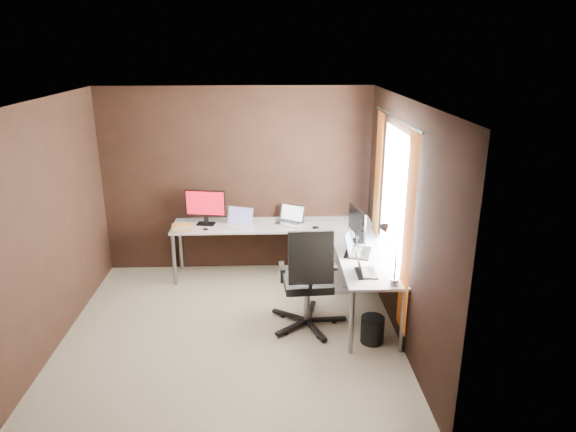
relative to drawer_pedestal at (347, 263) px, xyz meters
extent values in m
cube|color=tan|center=(-1.43, -1.15, -0.30)|extent=(3.60, 3.60, 0.00)
cube|color=white|center=(-1.43, -1.15, 2.20)|extent=(3.60, 3.60, 0.00)
cube|color=black|center=(-1.43, 0.65, 0.95)|extent=(3.60, 0.00, 2.50)
cube|color=black|center=(-1.43, -2.95, 0.95)|extent=(3.60, 0.00, 2.50)
cube|color=black|center=(-3.23, -1.15, 0.95)|extent=(0.00, 3.60, 2.50)
cube|color=black|center=(0.37, -1.15, 0.95)|extent=(0.00, 3.60, 2.50)
cube|color=white|center=(0.36, -0.80, 1.15)|extent=(0.00, 1.00, 1.30)
cube|color=#F05B1C|center=(0.32, -1.53, 0.95)|extent=(0.01, 0.35, 2.00)
cube|color=#F05B1C|center=(0.32, -0.08, 0.95)|extent=(0.01, 0.35, 2.00)
cylinder|color=slate|center=(0.32, -0.80, 1.98)|extent=(0.02, 1.90, 0.02)
cube|color=white|center=(-0.96, 0.35, 0.41)|extent=(2.65, 0.60, 0.03)
cube|color=white|center=(0.07, -0.78, 0.41)|extent=(0.60, 1.65, 0.03)
cylinder|color=slate|center=(-2.24, 0.09, 0.05)|extent=(0.05, 0.05, 0.70)
cylinder|color=slate|center=(-2.24, 0.61, 0.05)|extent=(0.05, 0.05, 0.70)
cylinder|color=slate|center=(-0.19, -1.56, 0.05)|extent=(0.05, 0.05, 0.70)
cylinder|color=slate|center=(0.33, -1.56, 0.05)|extent=(0.05, 0.05, 0.70)
cylinder|color=slate|center=(0.33, 0.61, 0.05)|extent=(0.05, 0.05, 0.70)
cube|color=white|center=(0.00, 0.00, 0.00)|extent=(0.42, 0.50, 0.60)
cube|color=black|center=(-1.84, 0.38, 0.44)|extent=(0.26, 0.19, 0.01)
cube|color=black|center=(-1.84, 0.39, 0.50)|extent=(0.06, 0.04, 0.11)
cube|color=black|center=(-1.84, 0.39, 0.72)|extent=(0.53, 0.11, 0.34)
cube|color=red|center=(-1.84, 0.38, 0.72)|extent=(0.50, 0.09, 0.31)
cube|color=black|center=(0.07, -0.33, 0.44)|extent=(0.16, 0.22, 0.01)
cube|color=black|center=(0.05, -0.33, 0.49)|extent=(0.03, 0.05, 0.09)
cube|color=black|center=(0.05, -0.33, 0.69)|extent=(0.12, 0.51, 0.32)
cube|color=#0C49BD|center=(0.06, -0.33, 0.69)|extent=(0.10, 0.48, 0.29)
cube|color=white|center=(-1.41, 0.27, 0.44)|extent=(0.41, 0.35, 0.02)
cube|color=white|center=(-1.38, 0.36, 0.55)|extent=(0.35, 0.18, 0.22)
cube|color=#62569C|center=(-1.38, 0.35, 0.55)|extent=(0.31, 0.16, 0.19)
cube|color=silver|center=(-0.74, 0.36, 0.44)|extent=(0.43, 0.40, 0.02)
cube|color=silver|center=(-0.69, 0.44, 0.56)|extent=(0.34, 0.24, 0.22)
cube|color=white|center=(-0.69, 0.44, 0.56)|extent=(0.30, 0.21, 0.19)
cube|color=black|center=(0.01, -0.68, 0.44)|extent=(0.38, 0.46, 0.02)
cube|color=black|center=(-0.10, -0.65, 0.57)|extent=(0.18, 0.40, 0.25)
cube|color=#1A233E|center=(-0.09, -0.65, 0.57)|extent=(0.15, 0.35, 0.21)
cube|color=black|center=(0.00, -1.23, 0.44)|extent=(0.21, 0.30, 0.02)
cube|color=black|center=(-0.08, -1.23, 0.54)|extent=(0.06, 0.29, 0.18)
cube|color=#AF4C80|center=(-0.07, -1.23, 0.54)|extent=(0.05, 0.26, 0.16)
cube|color=tan|center=(-2.12, 0.15, 0.44)|extent=(0.27, 0.22, 0.03)
cube|color=gold|center=(-2.12, 0.15, 0.47)|extent=(0.26, 0.22, 0.02)
cube|color=beige|center=(-2.12, 0.15, 0.49)|extent=(0.28, 0.24, 0.02)
cube|color=gold|center=(-2.12, 0.15, 0.50)|extent=(0.26, 0.23, 0.02)
ellipsoid|color=black|center=(-1.82, 0.15, 0.45)|extent=(0.08, 0.06, 0.03)
ellipsoid|color=black|center=(-0.40, 0.15, 0.45)|extent=(0.11, 0.09, 0.04)
cylinder|color=slate|center=(0.23, -1.50, 0.46)|extent=(0.08, 0.08, 0.06)
cylinder|color=slate|center=(0.23, -1.50, 0.66)|extent=(0.02, 0.02, 0.34)
cylinder|color=slate|center=(0.18, -1.47, 0.89)|extent=(0.02, 0.18, 0.25)
cone|color=slate|center=(0.13, -1.40, 0.97)|extent=(0.10, 0.13, 0.14)
cylinder|color=slate|center=(-0.59, -0.98, -0.02)|extent=(0.07, 0.07, 0.42)
cube|color=black|center=(-0.59, -0.98, 0.23)|extent=(0.54, 0.54, 0.09)
cube|color=black|center=(-0.58, -1.23, 0.62)|extent=(0.48, 0.16, 0.56)
cylinder|color=black|center=(0.07, -1.36, -0.16)|extent=(0.25, 0.25, 0.29)
camera|label=1|loc=(-1.00, -6.07, 2.70)|focal=32.00mm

